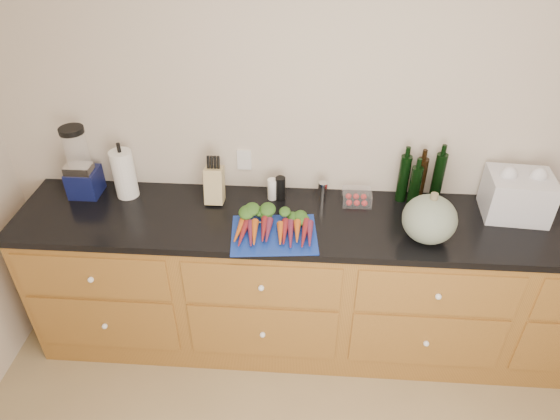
# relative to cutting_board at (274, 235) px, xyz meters

# --- Properties ---
(wall_back) EXTENTS (4.10, 0.05, 2.60)m
(wall_back) POSITION_rel_cutting_board_xyz_m (0.39, 0.48, 0.35)
(wall_back) COLOR beige
(wall_back) RESTS_ON ground
(cabinets) EXTENTS (3.60, 0.64, 0.90)m
(cabinets) POSITION_rel_cutting_board_xyz_m (0.39, 0.16, -0.49)
(cabinets) COLOR brown
(cabinets) RESTS_ON ground
(countertop) EXTENTS (3.64, 0.62, 0.04)m
(countertop) POSITION_rel_cutting_board_xyz_m (0.39, 0.16, -0.03)
(countertop) COLOR black
(countertop) RESTS_ON cabinets
(cutting_board) EXTENTS (0.47, 0.37, 0.01)m
(cutting_board) POSITION_rel_cutting_board_xyz_m (0.00, 0.00, 0.00)
(cutting_board) COLOR navy
(cutting_board) RESTS_ON countertop
(carrots) EXTENTS (0.40, 0.29, 0.06)m
(carrots) POSITION_rel_cutting_board_xyz_m (0.00, 0.04, 0.03)
(carrots) COLOR #C95817
(carrots) RESTS_ON cutting_board
(squash) EXTENTS (0.27, 0.27, 0.24)m
(squash) POSITION_rel_cutting_board_xyz_m (0.77, 0.03, 0.12)
(squash) COLOR #5C6C5A
(squash) RESTS_ON countertop
(blender_appliance) EXTENTS (0.16, 0.16, 0.42)m
(blender_appliance) POSITION_rel_cutting_board_xyz_m (-1.11, 0.32, 0.18)
(blender_appliance) COLOR #0E1342
(blender_appliance) RESTS_ON countertop
(paper_towel) EXTENTS (0.12, 0.12, 0.28)m
(paper_towel) POSITION_rel_cutting_board_xyz_m (-0.87, 0.32, 0.13)
(paper_towel) COLOR white
(paper_towel) RESTS_ON countertop
(knife_block) EXTENTS (0.10, 0.10, 0.20)m
(knife_block) POSITION_rel_cutting_board_xyz_m (-0.36, 0.30, 0.10)
(knife_block) COLOR tan
(knife_block) RESTS_ON countertop
(grinder_salt) EXTENTS (0.05, 0.05, 0.12)m
(grinder_salt) POSITION_rel_cutting_board_xyz_m (-0.04, 0.34, 0.06)
(grinder_salt) COLOR white
(grinder_salt) RESTS_ON countertop
(grinder_pepper) EXTENTS (0.06, 0.06, 0.14)m
(grinder_pepper) POSITION_rel_cutting_board_xyz_m (0.01, 0.34, 0.06)
(grinder_pepper) COLOR black
(grinder_pepper) RESTS_ON countertop
(canister_chrome) EXTENTS (0.05, 0.05, 0.12)m
(canister_chrome) POSITION_rel_cutting_board_xyz_m (0.25, 0.34, 0.05)
(canister_chrome) COLOR silver
(canister_chrome) RESTS_ON countertop
(tomato_box) EXTENTS (0.16, 0.13, 0.07)m
(tomato_box) POSITION_rel_cutting_board_xyz_m (0.44, 0.33, 0.03)
(tomato_box) COLOR white
(tomato_box) RESTS_ON countertop
(bottles) EXTENTS (0.25, 0.13, 0.30)m
(bottles) POSITION_rel_cutting_board_xyz_m (0.78, 0.37, 0.13)
(bottles) COLOR black
(bottles) RESTS_ON countertop
(grocery_bag) EXTENTS (0.34, 0.28, 0.24)m
(grocery_bag) POSITION_rel_cutting_board_xyz_m (1.28, 0.28, 0.11)
(grocery_bag) COLOR silver
(grocery_bag) RESTS_ON countertop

